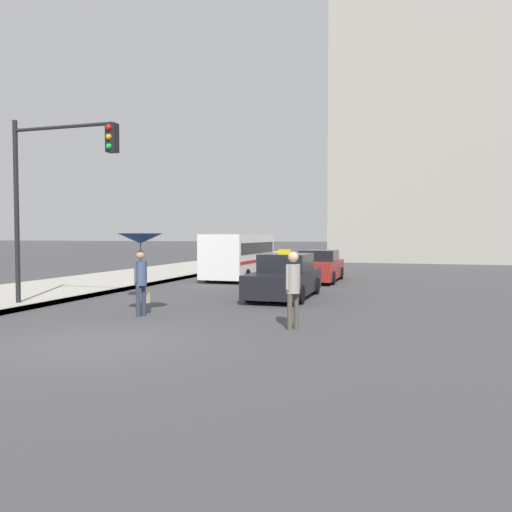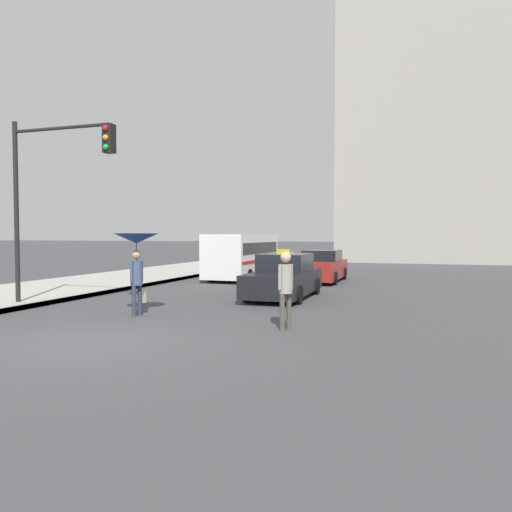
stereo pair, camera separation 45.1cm
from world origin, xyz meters
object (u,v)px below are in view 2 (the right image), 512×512
Objects in this scene: pedestrian_man at (286,283)px; taxi at (284,278)px; traffic_light at (53,177)px; ambulance_van at (242,254)px; sedan_red at (321,267)px; pedestrian_with_umbrella at (136,248)px.

taxi is at bearing -135.37° from pedestrian_man.
ambulance_van is at bearing 81.11° from traffic_light.
traffic_light reaches higher than sedan_red.
taxi is at bearing 39.82° from traffic_light.
pedestrian_man is (4.32, -0.63, -0.77)m from pedestrian_with_umbrella.
taxi is at bearing 121.16° from ambulance_van.
pedestrian_with_umbrella reaches higher than pedestrian_man.
pedestrian_with_umbrella is (-2.85, -11.41, 1.16)m from sedan_red.
taxi is 0.81× the size of traffic_light.
traffic_light is at bearing 62.64° from sedan_red.
taxi is 5.86m from pedestrian_man.
pedestrian_with_umbrella is 4.44m from pedestrian_man.
pedestrian_man is at bearing 105.48° from taxi.
sedan_red is at bearing -143.85° from pedestrian_man.
pedestrian_with_umbrella reaches higher than ambulance_van.
pedestrian_with_umbrella is 3.56m from traffic_light.
sedan_red is 2.04× the size of pedestrian_with_umbrella.
traffic_light reaches higher than pedestrian_man.
pedestrian_with_umbrella is (-2.76, -5.01, 1.15)m from taxi.
sedan_red is at bearing 178.51° from ambulance_van.
ambulance_van reaches higher than taxi.
pedestrian_man reaches higher than sedan_red.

